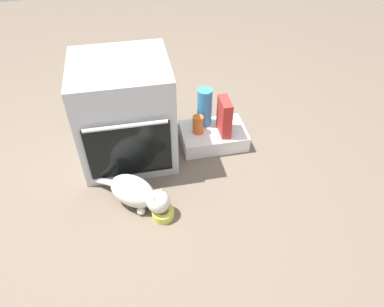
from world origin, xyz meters
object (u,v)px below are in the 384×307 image
(cereal_box, at_px, (224,117))
(water_bottle, at_px, (205,107))
(food_bowl, at_px, (163,213))
(pantry_cabinet, at_px, (213,136))
(oven, at_px, (125,113))
(sauce_jar, at_px, (198,125))
(cat, at_px, (137,193))

(cereal_box, relative_size, water_bottle, 0.93)
(food_bowl, bearing_deg, pantry_cabinet, 53.32)
(oven, height_order, sauce_jar, oven)
(water_bottle, bearing_deg, oven, -170.78)
(pantry_cabinet, xyz_separation_m, sauce_jar, (-0.12, -0.00, 0.13))
(oven, xyz_separation_m, water_bottle, (0.58, 0.09, -0.10))
(cereal_box, bearing_deg, cat, -145.17)
(food_bowl, relative_size, cat, 0.26)
(cereal_box, bearing_deg, food_bowl, -131.97)
(cat, bearing_deg, water_bottle, 88.40)
(oven, bearing_deg, cereal_box, -2.98)
(pantry_cabinet, distance_m, food_bowl, 0.80)
(oven, relative_size, cereal_box, 2.65)
(pantry_cabinet, bearing_deg, cat, -140.36)
(cat, height_order, sauce_jar, sauce_jar)
(oven, distance_m, food_bowl, 0.74)
(cereal_box, height_order, water_bottle, water_bottle)
(cereal_box, relative_size, sauce_jar, 2.00)
(food_bowl, relative_size, water_bottle, 0.47)
(pantry_cabinet, xyz_separation_m, cat, (-0.62, -0.52, 0.05))
(pantry_cabinet, distance_m, cat, 0.81)
(cat, bearing_deg, cereal_box, 76.29)
(oven, distance_m, pantry_cabinet, 0.71)
(pantry_cabinet, height_order, sauce_jar, sauce_jar)
(oven, distance_m, cat, 0.58)
(cat, xyz_separation_m, sauce_jar, (0.50, 0.51, 0.08))
(sauce_jar, bearing_deg, water_bottle, 54.47)
(food_bowl, bearing_deg, oven, 103.65)
(oven, bearing_deg, water_bottle, 9.22)
(oven, relative_size, sauce_jar, 5.30)
(sauce_jar, distance_m, water_bottle, 0.14)
(oven, xyz_separation_m, sauce_jar, (0.51, -0.00, -0.18))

